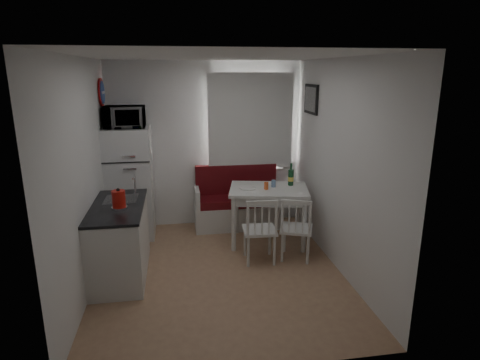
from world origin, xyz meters
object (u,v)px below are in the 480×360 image
Objects in this scene: chair_left at (261,224)px; dining_table at (269,194)px; fridge at (130,183)px; wine_bottle at (291,174)px; kettle at (119,199)px; bench at (238,207)px; kitchen_counter at (120,240)px; microwave at (124,117)px; chair_right at (299,223)px.

dining_table is at bearing 71.71° from chair_left.
fridge reaches higher than wine_bottle.
kettle is at bearing -88.77° from fridge.
kettle is at bearing -145.77° from dining_table.
bench is 1.72m from fridge.
kitchen_counter is 2.35× the size of microwave.
fridge is at bearing 168.15° from wine_bottle.
chair_left is 0.86× the size of microwave.
kitchen_counter is 2.26m from chair_right.
dining_table is at bearing -63.88° from bench.
chair_left is 1.98× the size of kettle.
fridge is (-1.99, 0.59, 0.10)m from dining_table.
kitchen_counter reaches higher than wine_bottle.
chair_left is 1.47× the size of wine_bottle.
chair_left is at bearing -0.27° from kitchen_counter.
kitchen_counter is at bearing -177.88° from chair_left.
kitchen_counter is 1.30m from fridge.
fridge reaches higher than kitchen_counter.
bench reaches higher than chair_left.
chair_right is at bearing -28.20° from microwave.
microwave is 2.52m from wine_bottle.
chair_left is (0.09, -1.36, 0.23)m from bench.
chair_right is 1.59× the size of wine_bottle.
kettle is (0.03, -1.34, -0.79)m from microwave.
chair_left reaches higher than dining_table.
kettle is at bearing -88.72° from microwave.
wine_bottle is at bearing 17.73° from kitchen_counter.
bench is 2.22m from microwave.
kitchen_counter is 0.59m from kettle.
chair_right is at bearing -97.50° from wine_bottle.
kettle is (-1.71, -0.14, 0.47)m from chair_left.
kitchen_counter is 0.96× the size of bench.
kitchen_counter is 1.76m from chair_left.
kettle is at bearing -158.60° from wine_bottle.
dining_table is 0.73m from chair_right.
microwave reaches higher than chair_right.
kettle is at bearing -71.79° from kitchen_counter.
bench reaches higher than chair_right.
chair_left is (1.76, -0.01, 0.10)m from kitchen_counter.
chair_left is at bearing 4.76° from kettle.
kitchen_counter is at bearing 108.21° from kettle.
wine_bottle is (0.60, 0.76, 0.44)m from chair_left.
microwave reaches higher than kitchen_counter.
chair_right is 0.31× the size of fridge.
wine_bottle reaches higher than chair_right.
chair_right is at bearing 2.69° from chair_left.
microwave reaches higher than kettle.
chair_right is at bearing 3.75° from kettle.
bench is 1.39m from chair_left.
kitchen_counter reaches higher than dining_table.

